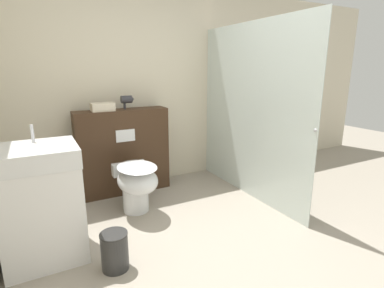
{
  "coord_description": "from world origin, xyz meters",
  "views": [
    {
      "loc": [
        -1.31,
        -1.67,
        1.49
      ],
      "look_at": [
        0.22,
        1.19,
        0.66
      ],
      "focal_mm": 28.0,
      "sensor_mm": 36.0,
      "label": 1
    }
  ],
  "objects": [
    {
      "name": "ground_plane",
      "position": [
        0.0,
        0.0,
        0.0
      ],
      "size": [
        12.0,
        12.0,
        0.0
      ],
      "primitive_type": "plane",
      "color": "#9E9384"
    },
    {
      "name": "wall_back",
      "position": [
        0.0,
        2.02,
        1.25
      ],
      "size": [
        8.0,
        0.06,
        2.5
      ],
      "color": "beige",
      "rests_on": "ground_plane"
    },
    {
      "name": "partition_panel",
      "position": [
        -0.41,
        1.78,
        0.51
      ],
      "size": [
        1.08,
        0.27,
        1.02
      ],
      "color": "#3D2819",
      "rests_on": "ground_plane"
    },
    {
      "name": "shower_glass",
      "position": [
        0.89,
        1.03,
        0.99
      ],
      "size": [
        0.04,
        1.91,
        1.98
      ],
      "color": "silver",
      "rests_on": "ground_plane"
    },
    {
      "name": "toilet",
      "position": [
        -0.45,
        1.16,
        0.33
      ],
      "size": [
        0.4,
        0.61,
        0.53
      ],
      "color": "white",
      "rests_on": "ground_plane"
    },
    {
      "name": "sink_vanity",
      "position": [
        -1.34,
        0.77,
        0.46
      ],
      "size": [
        0.59,
        0.54,
        1.06
      ],
      "color": "white",
      "rests_on": "ground_plane"
    },
    {
      "name": "hair_drier",
      "position": [
        -0.32,
        1.79,
        1.13
      ],
      "size": [
        0.15,
        0.09,
        0.16
      ],
      "color": "#2D2D33",
      "rests_on": "partition_panel"
    },
    {
      "name": "folded_towel",
      "position": [
        -0.62,
        1.76,
        1.06
      ],
      "size": [
        0.25,
        0.17,
        0.09
      ],
      "color": "beige",
      "rests_on": "partition_panel"
    },
    {
      "name": "waste_bin",
      "position": [
        -0.89,
        0.36,
        0.15
      ],
      "size": [
        0.21,
        0.21,
        0.3
      ],
      "color": "#2D2D2D",
      "rests_on": "ground_plane"
    }
  ]
}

